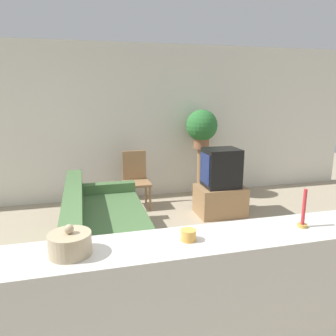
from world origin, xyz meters
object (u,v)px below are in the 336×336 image
object	(u,v)px
television	(221,168)
potted_plant	(202,127)
couch	(104,230)
wooden_chair	(136,177)
decorative_bowl	(70,243)

from	to	relation	value
television	potted_plant	size ratio (longest dim) A/B	0.86
couch	wooden_chair	world-z (taller)	wooden_chair
couch	wooden_chair	size ratio (longest dim) A/B	2.24
potted_plant	decorative_bowl	world-z (taller)	potted_plant
decorative_bowl	potted_plant	bearing A→B (deg)	59.42
television	wooden_chair	bearing A→B (deg)	149.35
wooden_chair	television	bearing A→B (deg)	-30.65
couch	wooden_chair	xyz separation A→B (m)	(0.63, 1.54, 0.22)
couch	wooden_chair	bearing A→B (deg)	67.85
potted_plant	wooden_chair	bearing A→B (deg)	-171.36
decorative_bowl	wooden_chair	bearing A→B (deg)	75.05
television	decorative_bowl	distance (m)	3.46
television	potted_plant	world-z (taller)	potted_plant
couch	wooden_chair	distance (m)	1.68
couch	potted_plant	size ratio (longest dim) A/B	3.02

